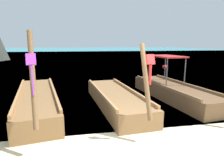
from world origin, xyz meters
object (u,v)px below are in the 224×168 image
at_px(longtail_boat_violet_ribbon, 37,101).
at_px(longtail_boat_red_ribbon, 116,99).
at_px(longtail_boat_orange_ribbon, 173,91).
at_px(mooring_buoy_near, 165,67).

height_order(longtail_boat_violet_ribbon, longtail_boat_red_ribbon, longtail_boat_violet_ribbon).
distance_m(longtail_boat_red_ribbon, longtail_boat_orange_ribbon, 2.78).
relative_size(longtail_boat_violet_ribbon, mooring_buoy_near, 14.59).
xyz_separation_m(longtail_boat_violet_ribbon, mooring_buoy_near, (9.93, 9.92, -0.10)).
height_order(longtail_boat_violet_ribbon, longtail_boat_orange_ribbon, longtail_boat_orange_ribbon).
xyz_separation_m(longtail_boat_orange_ribbon, mooring_buoy_near, (4.21, 9.63, -0.14)).
height_order(longtail_boat_red_ribbon, longtail_boat_orange_ribbon, longtail_boat_orange_ribbon).
bearing_deg(mooring_buoy_near, longtail_boat_orange_ribbon, -113.63).
bearing_deg(longtail_boat_orange_ribbon, longtail_boat_violet_ribbon, -177.04).
bearing_deg(longtail_boat_red_ribbon, mooring_buoy_near, 55.61).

